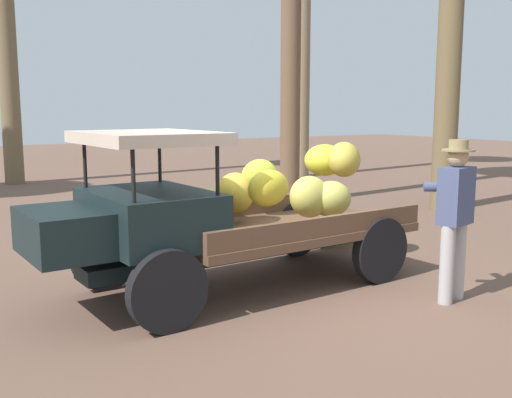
% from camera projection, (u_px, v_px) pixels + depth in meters
% --- Properties ---
extents(ground_plane, '(60.00, 60.00, 0.00)m').
position_uv_depth(ground_plane, '(280.00, 286.00, 6.97)').
color(ground_plane, brown).
extents(truck, '(4.54, 1.94, 1.84)m').
position_uv_depth(truck, '(221.00, 213.00, 6.68)').
color(truck, black).
rests_on(truck, ground).
extents(farmer, '(0.53, 0.49, 1.75)m').
position_uv_depth(farmer, '(455.00, 210.00, 6.29)').
color(farmer, '#B1ACAC').
rests_on(farmer, ground).
extents(wooden_crate, '(0.67, 0.61, 0.52)m').
position_uv_depth(wooden_crate, '(334.00, 229.00, 8.99)').
color(wooden_crate, olive).
rests_on(wooden_crate, ground).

